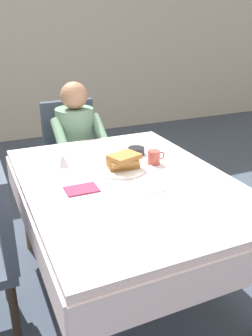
{
  "coord_description": "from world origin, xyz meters",
  "views": [
    {
      "loc": [
        -0.74,
        -1.65,
        1.56
      ],
      "look_at": [
        0.01,
        0.04,
        0.79
      ],
      "focal_mm": 38.39,
      "sensor_mm": 36.0,
      "label": 1
    }
  ],
  "objects": [
    {
      "name": "ground_plane",
      "position": [
        0.0,
        0.0,
        0.0
      ],
      "size": [
        14.0,
        14.0,
        0.0
      ],
      "primitive_type": "plane",
      "color": "#3D4756"
    },
    {
      "name": "back_wall",
      "position": [
        0.0,
        3.4,
        1.6
      ],
      "size": [
        12.0,
        0.16,
        3.2
      ],
      "primitive_type": "cube",
      "color": "beige",
      "rests_on": "ground"
    },
    {
      "name": "dining_table_main",
      "position": [
        0.0,
        0.0,
        0.65
      ],
      "size": [
        1.12,
        1.52,
        0.74
      ],
      "color": "silver",
      "rests_on": "ground"
    },
    {
      "name": "chair_diner",
      "position": [
        0.01,
        1.17,
        0.53
      ],
      "size": [
        0.44,
        0.45,
        0.93
      ],
      "rotation": [
        0.0,
        0.0,
        3.14
      ],
      "color": "#384251",
      "rests_on": "ground"
    },
    {
      "name": "diner_person",
      "position": [
        0.01,
        1.01,
        0.67
      ],
      "size": [
        0.4,
        0.43,
        1.12
      ],
      "rotation": [
        0.0,
        0.0,
        3.14
      ],
      "color": "gray",
      "rests_on": "ground"
    },
    {
      "name": "plate_breakfast",
      "position": [
        0.02,
        0.13,
        0.75
      ],
      "size": [
        0.28,
        0.28,
        0.02
      ],
      "primitive_type": "cylinder",
      "color": "white",
      "rests_on": "dining_table_main"
    },
    {
      "name": "breakfast_stack",
      "position": [
        0.03,
        0.13,
        0.8
      ],
      "size": [
        0.2,
        0.18,
        0.08
      ],
      "color": "#A36B33",
      "rests_on": "plate_breakfast"
    },
    {
      "name": "cup_coffee",
      "position": [
        0.24,
        0.14,
        0.78
      ],
      "size": [
        0.11,
        0.08,
        0.08
      ],
      "color": "#B24C42",
      "rests_on": "dining_table_main"
    },
    {
      "name": "bowl_butter",
      "position": [
        0.22,
        0.34,
        0.76
      ],
      "size": [
        0.11,
        0.11,
        0.04
      ],
      "primitive_type": "cylinder",
      "color": "black",
      "rests_on": "dining_table_main"
    },
    {
      "name": "syrup_pitcher",
      "position": [
        -0.27,
        0.32,
        0.78
      ],
      "size": [
        0.08,
        0.08,
        0.07
      ],
      "color": "silver",
      "rests_on": "dining_table_main"
    },
    {
      "name": "fork_left_of_plate",
      "position": [
        -0.17,
        0.11,
        0.74
      ],
      "size": [
        0.02,
        0.18,
        0.0
      ],
      "primitive_type": "cube",
      "rotation": [
        0.0,
        0.0,
        1.56
      ],
      "color": "silver",
      "rests_on": "dining_table_main"
    },
    {
      "name": "knife_right_of_plate",
      "position": [
        0.21,
        0.11,
        0.74
      ],
      "size": [
        0.02,
        0.2,
        0.0
      ],
      "primitive_type": "cube",
      "rotation": [
        0.0,
        0.0,
        1.55
      ],
      "color": "silver",
      "rests_on": "dining_table_main"
    },
    {
      "name": "spoon_near_edge",
      "position": [
        0.07,
        -0.22,
        0.74
      ],
      "size": [
        0.15,
        0.05,
        0.0
      ],
      "primitive_type": "cube",
      "rotation": [
        0.0,
        0.0,
        0.26
      ],
      "color": "silver",
      "rests_on": "dining_table_main"
    },
    {
      "name": "napkin_folded",
      "position": [
        -0.27,
        -0.03,
        0.74
      ],
      "size": [
        0.17,
        0.12,
        0.01
      ],
      "primitive_type": "cube",
      "rotation": [
        0.0,
        0.0,
        -0.02
      ],
      "color": "#8C2D4C",
      "rests_on": "dining_table_main"
    }
  ]
}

